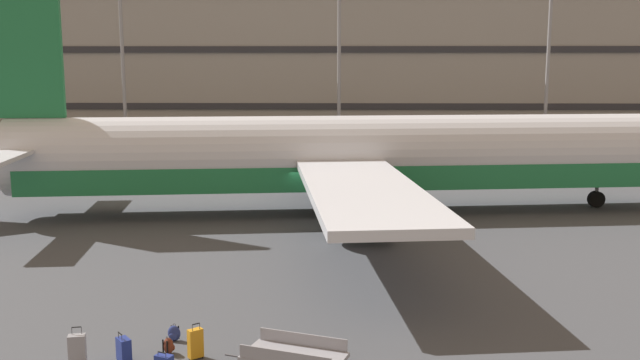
# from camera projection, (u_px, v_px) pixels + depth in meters

# --- Properties ---
(ground_plane) EXTENTS (600.00, 600.00, 0.00)m
(ground_plane) POSITION_uv_depth(u_px,v_px,m) (315.00, 218.00, 36.22)
(ground_plane) COLOR #424449
(terminal_structure) EXTENTS (157.59, 15.45, 18.73)m
(terminal_structure) POSITION_uv_depth(u_px,v_px,m) (327.00, 51.00, 84.97)
(terminal_structure) COLOR gray
(terminal_structure) RESTS_ON ground_plane
(airliner) EXTENTS (42.07, 34.07, 11.10)m
(airliner) POSITION_uv_depth(u_px,v_px,m) (347.00, 157.00, 37.29)
(airliner) COLOR silver
(airliner) RESTS_ON ground_plane
(light_mast_left) EXTENTS (1.80, 0.50, 24.75)m
(light_mast_left) POSITION_uv_depth(u_px,v_px,m) (120.00, 0.00, 70.21)
(light_mast_left) COLOR gray
(light_mast_left) RESTS_ON ground_plane
(light_mast_center_left) EXTENTS (1.80, 0.50, 21.09)m
(light_mast_center_left) POSITION_uv_depth(u_px,v_px,m) (339.00, 19.00, 70.06)
(light_mast_center_left) COLOR gray
(light_mast_center_left) RESTS_ON ground_plane
(light_mast_center_right) EXTENTS (1.80, 0.50, 20.48)m
(light_mast_center_right) POSITION_uv_depth(u_px,v_px,m) (550.00, 22.00, 69.68)
(light_mast_center_right) COLOR gray
(light_mast_center_right) RESTS_ON ground_plane
(suitcase_teal) EXTENTS (0.49, 0.35, 1.05)m
(suitcase_teal) POSITION_uv_depth(u_px,v_px,m) (77.00, 349.00, 18.52)
(suitcase_teal) COLOR gray
(suitcase_teal) RESTS_ON ground_plane
(suitcase_purple) EXTENTS (0.44, 0.41, 1.02)m
(suitcase_purple) POSITION_uv_depth(u_px,v_px,m) (195.00, 343.00, 18.95)
(suitcase_purple) COLOR orange
(suitcase_purple) RESTS_ON ground_plane
(suitcase_small) EXTENTS (0.49, 0.52, 0.84)m
(suitcase_small) POSITION_uv_depth(u_px,v_px,m) (124.00, 349.00, 18.75)
(suitcase_small) COLOR navy
(suitcase_small) RESTS_ON ground_plane
(backpack_large) EXTENTS (0.40, 0.26, 0.51)m
(backpack_large) POSITION_uv_depth(u_px,v_px,m) (174.00, 334.00, 20.21)
(backpack_large) COLOR navy
(backpack_large) RESTS_ON ground_plane
(backpack_orange) EXTENTS (0.41, 0.40, 0.51)m
(backpack_orange) POSITION_uv_depth(u_px,v_px,m) (169.00, 346.00, 19.31)
(backpack_orange) COLOR #592619
(backpack_orange) RESTS_ON ground_plane
(baggage_cart) EXTENTS (3.34, 2.08, 0.82)m
(baggage_cart) POSITION_uv_depth(u_px,v_px,m) (294.00, 357.00, 18.13)
(baggage_cart) COLOR gray
(baggage_cart) RESTS_ON ground_plane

